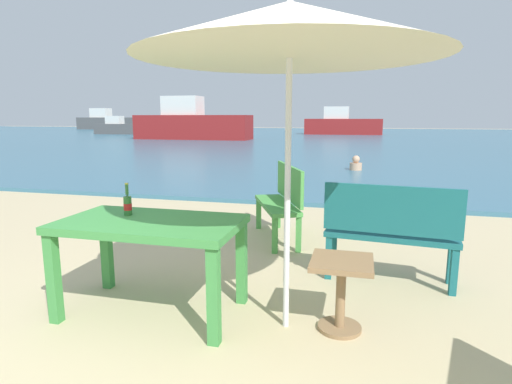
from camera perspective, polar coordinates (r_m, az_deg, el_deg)
The scene contains 13 objects.
ground_plane at distance 2.79m, azimuth -10.58°, elevation -23.64°, with size 120.00×120.00×0.00m, color #C6B287.
sea_water at distance 32.14m, azimuth 12.53°, elevation 7.31°, with size 120.00×50.00×0.08m, color #386B84.
picnic_table_green at distance 3.36m, azimuth -14.26°, elevation -5.59°, with size 1.40×0.80×0.76m.
beer_bottle_amber at distance 3.54m, azimuth -17.21°, elevation -1.57°, with size 0.07×0.07×0.26m.
patio_umbrella at distance 2.96m, azimuth 4.66°, elevation 21.28°, with size 2.10×2.10×2.30m.
side_table_wood at distance 3.15m, azimuth 11.60°, elevation -12.31°, with size 0.44×0.44×0.54m.
bench_teal_center at distance 4.04m, azimuth 17.99°, elevation -4.72°, with size 1.23×0.49×0.95m.
bench_green_left at distance 5.28m, azimuth 3.63°, elevation -0.79°, with size 0.81×1.24×0.95m.
swimmer_person at distance 12.03m, azimuth 13.54°, elevation 3.71°, with size 0.34×0.34×0.41m.
boat_ferry at distance 54.87m, azimuth -20.00°, elevation 9.05°, with size 6.99×1.91×2.54m.
boat_cargo_ship at distance 28.69m, azimuth -8.83°, elevation 9.23°, with size 7.84×2.14×2.85m.
boat_fishing_trawler at distance 36.97m, azimuth 11.73°, elevation 9.07°, with size 6.49×1.77×2.36m.
boat_sailboat at distance 38.94m, azimuth -18.36°, elevation 8.40°, with size 4.34×1.18×1.58m.
Camera 1 is at (1.02, -2.09, 1.55)m, focal length 29.13 mm.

